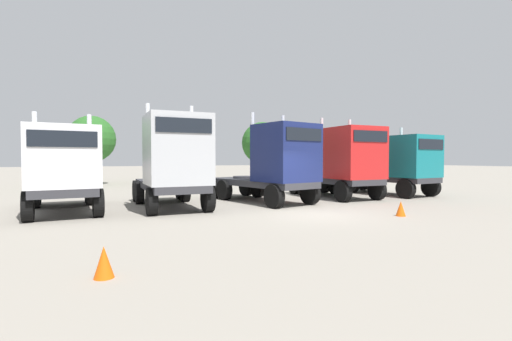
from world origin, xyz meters
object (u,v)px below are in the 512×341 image
object	(u,v)px
semi_truck_teal	(400,164)
traffic_cone_mid	(104,262)
semi_truck_red	(346,162)
traffic_cone_near	(401,209)
semi_truck_navy	(276,163)
semi_truck_white	(64,170)
semi_truck_silver	(174,161)

from	to	relation	value
semi_truck_teal	traffic_cone_mid	bearing A→B (deg)	-67.65
semi_truck_red	traffic_cone_mid	bearing A→B (deg)	-55.20
traffic_cone_near	traffic_cone_mid	size ratio (longest dim) A/B	0.98
traffic_cone_mid	semi_truck_navy	bearing A→B (deg)	46.57
semi_truck_white	semi_truck_teal	size ratio (longest dim) A/B	0.98
semi_truck_white	semi_truck_silver	xyz separation A→B (m)	(4.13, -0.42, 0.31)
semi_truck_navy	semi_truck_teal	size ratio (longest dim) A/B	1.03
semi_truck_red	traffic_cone_mid	distance (m)	15.07
semi_truck_silver	semi_truck_navy	bearing A→B (deg)	90.98
semi_truck_red	traffic_cone_near	world-z (taller)	semi_truck_red
traffic_cone_near	semi_truck_navy	bearing A→B (deg)	115.65
semi_truck_navy	traffic_cone_near	size ratio (longest dim) A/B	11.88
semi_truck_navy	semi_truck_teal	distance (m)	8.40
semi_truck_silver	traffic_cone_mid	bearing A→B (deg)	-19.82
semi_truck_white	semi_truck_teal	world-z (taller)	semi_truck_teal
semi_truck_navy	semi_truck_teal	xyz separation A→B (m)	(8.39, 0.46, -0.11)
semi_truck_navy	traffic_cone_mid	size ratio (longest dim) A/B	11.69
semi_truck_navy	semi_truck_red	world-z (taller)	semi_truck_red
semi_truck_white	semi_truck_navy	bearing A→B (deg)	84.00
semi_truck_white	traffic_cone_near	bearing A→B (deg)	60.31
semi_truck_silver	traffic_cone_near	world-z (taller)	semi_truck_silver
semi_truck_navy	traffic_cone_mid	bearing A→B (deg)	-56.05
semi_truck_white	semi_truck_silver	size ratio (longest dim) A/B	1.02
semi_truck_navy	semi_truck_silver	bearing A→B (deg)	-101.88
semi_truck_white	traffic_cone_mid	size ratio (longest dim) A/B	11.12
semi_truck_silver	semi_truck_teal	size ratio (longest dim) A/B	0.97
traffic_cone_mid	semi_truck_white	bearing A→B (deg)	97.45
semi_truck_white	traffic_cone_near	distance (m)	12.85
traffic_cone_mid	semi_truck_red	bearing A→B (deg)	35.15
semi_truck_teal	traffic_cone_near	world-z (taller)	semi_truck_teal
semi_truck_teal	semi_truck_navy	bearing A→B (deg)	-92.82
traffic_cone_near	traffic_cone_mid	world-z (taller)	traffic_cone_mid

